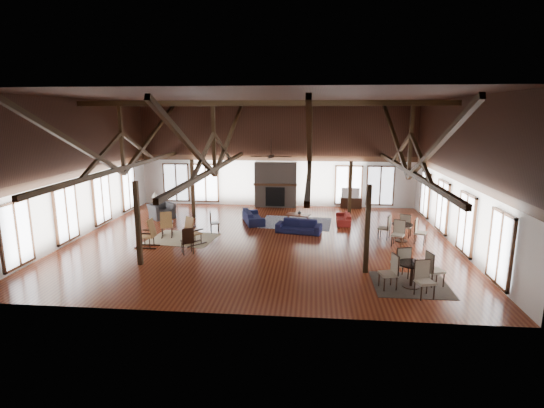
# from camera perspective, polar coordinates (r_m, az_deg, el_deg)

# --- Properties ---
(floor) EXTENTS (16.00, 16.00, 0.00)m
(floor) POSITION_cam_1_polar(r_m,az_deg,el_deg) (18.42, -1.36, -4.79)
(floor) COLOR maroon
(floor) RESTS_ON ground
(ceiling) EXTENTS (16.00, 14.00, 0.02)m
(ceiling) POSITION_cam_1_polar(r_m,az_deg,el_deg) (17.64, -1.46, 14.21)
(ceiling) COLOR black
(ceiling) RESTS_ON wall_back
(wall_back) EXTENTS (16.00, 0.02, 6.00)m
(wall_back) POSITION_cam_1_polar(r_m,az_deg,el_deg) (24.70, 0.56, 6.63)
(wall_back) COLOR silver
(wall_back) RESTS_ON floor
(wall_front) EXTENTS (16.00, 0.02, 6.00)m
(wall_front) POSITION_cam_1_polar(r_m,az_deg,el_deg) (10.97, -5.81, -0.32)
(wall_front) COLOR silver
(wall_front) RESTS_ON floor
(wall_left) EXTENTS (0.02, 14.00, 6.00)m
(wall_left) POSITION_cam_1_polar(r_m,az_deg,el_deg) (20.36, -24.44, 4.39)
(wall_left) COLOR silver
(wall_left) RESTS_ON floor
(wall_right) EXTENTS (0.02, 14.00, 6.00)m
(wall_right) POSITION_cam_1_polar(r_m,az_deg,el_deg) (18.60, 23.92, 3.80)
(wall_right) COLOR silver
(wall_right) RESTS_ON floor
(roof_truss) EXTENTS (15.60, 14.07, 3.14)m
(roof_truss) POSITION_cam_1_polar(r_m,az_deg,el_deg) (17.68, -1.42, 7.81)
(roof_truss) COLOR black
(roof_truss) RESTS_ON wall_back
(post_grid) EXTENTS (8.16, 7.16, 3.05)m
(post_grid) POSITION_cam_1_polar(r_m,az_deg,el_deg) (18.04, -1.38, -0.15)
(post_grid) COLOR black
(post_grid) RESTS_ON floor
(fireplace) EXTENTS (2.50, 0.69, 2.60)m
(fireplace) POSITION_cam_1_polar(r_m,az_deg,el_deg) (24.60, 0.49, 2.59)
(fireplace) COLOR #64564C
(fireplace) RESTS_ON floor
(ceiling_fan) EXTENTS (1.60, 1.60, 0.75)m
(ceiling_fan) POSITION_cam_1_polar(r_m,az_deg,el_deg) (16.66, -0.12, 6.53)
(ceiling_fan) COLOR black
(ceiling_fan) RESTS_ON roof_truss
(sofa_navy_front) EXTENTS (2.15, 1.17, 0.59)m
(sofa_navy_front) POSITION_cam_1_polar(r_m,az_deg,el_deg) (19.41, 3.61, -3.02)
(sofa_navy_front) COLOR #131435
(sofa_navy_front) RESTS_ON floor
(sofa_navy_left) EXTENTS (2.23, 1.43, 0.61)m
(sofa_navy_left) POSITION_cam_1_polar(r_m,az_deg,el_deg) (21.20, -2.54, -1.69)
(sofa_navy_left) COLOR #141737
(sofa_navy_left) RESTS_ON floor
(sofa_orange) EXTENTS (1.72, 0.70, 0.50)m
(sofa_orange) POSITION_cam_1_polar(r_m,az_deg,el_deg) (21.36, 9.57, -1.89)
(sofa_orange) COLOR maroon
(sofa_orange) RESTS_ON floor
(coffee_table) EXTENTS (1.26, 0.88, 0.44)m
(coffee_table) POSITION_cam_1_polar(r_m,az_deg,el_deg) (21.13, 3.50, -1.53)
(coffee_table) COLOR brown
(coffee_table) RESTS_ON floor
(vase) EXTENTS (0.21, 0.21, 0.19)m
(vase) POSITION_cam_1_polar(r_m,az_deg,el_deg) (21.14, 3.69, -1.10)
(vase) COLOR #B2B2B2
(vase) RESTS_ON coffee_table
(armchair) EXTENTS (1.55, 1.55, 0.76)m
(armchair) POSITION_cam_1_polar(r_m,az_deg,el_deg) (22.76, -14.61, -0.92)
(armchair) COLOR #323235
(armchair) RESTS_ON floor
(side_table_lamp) EXTENTS (0.49, 0.49, 1.25)m
(side_table_lamp) POSITION_cam_1_polar(r_m,az_deg,el_deg) (23.55, -15.39, -0.30)
(side_table_lamp) COLOR black
(side_table_lamp) RESTS_ON floor
(rocking_chair_a) EXTENTS (0.69, 0.98, 1.14)m
(rocking_chair_a) POSITION_cam_1_polar(r_m,az_deg,el_deg) (19.30, -13.99, -2.72)
(rocking_chair_a) COLOR olive
(rocking_chair_a) RESTS_ON floor
(rocking_chair_b) EXTENTS (0.97, 1.03, 1.20)m
(rocking_chair_b) POSITION_cam_1_polar(r_m,az_deg,el_deg) (17.85, -10.77, -3.66)
(rocking_chair_b) COLOR olive
(rocking_chair_b) RESTS_ON floor
(rocking_chair_c) EXTENTS (0.92, 0.53, 1.18)m
(rocking_chair_c) POSITION_cam_1_polar(r_m,az_deg,el_deg) (17.92, -16.17, -3.90)
(rocking_chair_c) COLOR olive
(rocking_chair_c) RESTS_ON floor
(side_chair_a) EXTENTS (0.53, 0.53, 0.98)m
(side_chair_a) POSITION_cam_1_polar(r_m,az_deg,el_deg) (19.50, -8.01, -2.21)
(side_chair_a) COLOR black
(side_chair_a) RESTS_ON floor
(side_chair_b) EXTENTS (0.61, 0.61, 1.07)m
(side_chair_b) POSITION_cam_1_polar(r_m,az_deg,el_deg) (16.68, -11.28, -4.61)
(side_chair_b) COLOR black
(side_chair_b) RESTS_ON floor
(cafe_table_near) EXTENTS (2.14, 2.14, 1.09)m
(cafe_table_near) POSITION_cam_1_polar(r_m,az_deg,el_deg) (14.09, 18.30, -8.48)
(cafe_table_near) COLOR black
(cafe_table_near) RESTS_ON floor
(cafe_table_far) EXTENTS (2.03, 2.03, 1.05)m
(cafe_table_far) POSITION_cam_1_polar(r_m,az_deg,el_deg) (18.87, 17.08, -3.26)
(cafe_table_far) COLOR black
(cafe_table_far) RESTS_ON floor
(cup_near) EXTENTS (0.17, 0.17, 0.11)m
(cup_near) POSITION_cam_1_polar(r_m,az_deg,el_deg) (14.07, 18.66, -7.25)
(cup_near) COLOR #B2B2B2
(cup_near) RESTS_ON cafe_table_near
(cup_far) EXTENTS (0.13, 0.13, 0.09)m
(cup_far) POSITION_cam_1_polar(r_m,az_deg,el_deg) (18.73, 17.20, -2.51)
(cup_far) COLOR #B2B2B2
(cup_far) RESTS_ON cafe_table_far
(tv_console) EXTENTS (1.20, 0.45, 0.60)m
(tv_console) POSITION_cam_1_polar(r_m,az_deg,el_deg) (24.87, 10.56, 0.17)
(tv_console) COLOR black
(tv_console) RESTS_ON floor
(television) EXTENTS (1.02, 0.19, 0.58)m
(television) POSITION_cam_1_polar(r_m,az_deg,el_deg) (24.75, 10.52, 1.51)
(television) COLOR #B2B2B2
(television) RESTS_ON tv_console
(rug_tan) EXTENTS (3.04, 2.54, 0.01)m
(rug_tan) POSITION_cam_1_polar(r_m,az_deg,el_deg) (18.94, -11.91, -4.56)
(rug_tan) COLOR tan
(rug_tan) RESTS_ON floor
(rug_navy) EXTENTS (3.61, 2.83, 0.01)m
(rug_navy) POSITION_cam_1_polar(r_m,az_deg,el_deg) (21.18, 3.23, -2.53)
(rug_navy) COLOR #1A254A
(rug_navy) RESTS_ON floor
(rug_dark) EXTENTS (2.36, 2.15, 0.01)m
(rug_dark) POSITION_cam_1_polar(r_m,az_deg,el_deg) (14.43, 18.13, -10.27)
(rug_dark) COLOR black
(rug_dark) RESTS_ON floor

